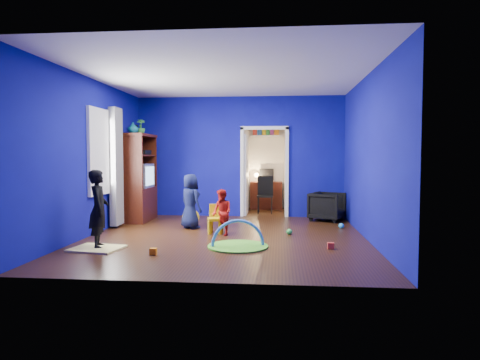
# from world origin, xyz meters

# --- Properties ---
(floor) EXTENTS (5.00, 5.50, 0.01)m
(floor) POSITION_xyz_m (0.00, 0.00, 0.00)
(floor) COLOR black
(floor) RESTS_ON ground
(ceiling) EXTENTS (5.00, 5.50, 0.01)m
(ceiling) POSITION_xyz_m (0.00, 0.00, 2.90)
(ceiling) COLOR white
(ceiling) RESTS_ON wall_back
(wall_back) EXTENTS (5.00, 0.02, 2.90)m
(wall_back) POSITION_xyz_m (0.00, 2.75, 1.45)
(wall_back) COLOR #0C0A7B
(wall_back) RESTS_ON floor
(wall_front) EXTENTS (5.00, 0.02, 2.90)m
(wall_front) POSITION_xyz_m (0.00, -2.75, 1.45)
(wall_front) COLOR #0C0A7B
(wall_front) RESTS_ON floor
(wall_left) EXTENTS (0.02, 5.50, 2.90)m
(wall_left) POSITION_xyz_m (-2.50, 0.00, 1.45)
(wall_left) COLOR #0C0A7B
(wall_left) RESTS_ON floor
(wall_right) EXTENTS (0.02, 5.50, 2.90)m
(wall_right) POSITION_xyz_m (2.50, 0.00, 1.45)
(wall_right) COLOR #0C0A7B
(wall_right) RESTS_ON floor
(alcove) EXTENTS (1.00, 1.75, 2.50)m
(alcove) POSITION_xyz_m (0.60, 3.62, 1.25)
(alcove) COLOR silver
(alcove) RESTS_ON floor
(armchair) EXTENTS (0.93, 0.92, 0.65)m
(armchair) POSITION_xyz_m (2.04, 2.20, 0.32)
(armchair) COLOR black
(armchair) RESTS_ON floor
(child_black) EXTENTS (0.43, 0.53, 1.25)m
(child_black) POSITION_xyz_m (-1.90, -1.06, 0.63)
(child_black) COLOR black
(child_black) RESTS_ON floor
(child_navy) EXTENTS (0.64, 0.62, 1.11)m
(child_navy) POSITION_xyz_m (-0.83, 0.90, 0.55)
(child_navy) COLOR #0E1336
(child_navy) RESTS_ON floor
(toddler_red) EXTENTS (0.52, 0.53, 0.86)m
(toddler_red) POSITION_xyz_m (-0.09, 0.20, 0.43)
(toddler_red) COLOR red
(toddler_red) RESTS_ON floor
(vase) EXTENTS (0.26, 0.26, 0.24)m
(vase) POSITION_xyz_m (-2.22, 1.51, 2.08)
(vase) COLOR #0C5567
(vase) RESTS_ON tv_armoire
(potted_plant) EXTENTS (0.26, 0.26, 0.35)m
(potted_plant) POSITION_xyz_m (-2.22, 2.03, 2.14)
(potted_plant) COLOR #328A32
(potted_plant) RESTS_ON tv_armoire
(tv_armoire) EXTENTS (0.58, 1.14, 1.96)m
(tv_armoire) POSITION_xyz_m (-2.22, 1.81, 0.98)
(tv_armoire) COLOR #3E140A
(tv_armoire) RESTS_ON floor
(crt_tv) EXTENTS (0.46, 0.70, 0.54)m
(crt_tv) POSITION_xyz_m (-2.18, 1.81, 1.02)
(crt_tv) COLOR silver
(crt_tv) RESTS_ON tv_armoire
(yellow_blanket) EXTENTS (0.84, 0.71, 0.03)m
(yellow_blanket) POSITION_xyz_m (-1.90, -1.16, 0.01)
(yellow_blanket) COLOR #F2E07A
(yellow_blanket) RESTS_ON floor
(hopper_ball) EXTENTS (0.37, 0.37, 0.37)m
(hopper_ball) POSITION_xyz_m (-0.88, 1.15, 0.18)
(hopper_ball) COLOR yellow
(hopper_ball) RESTS_ON floor
(kid_chair) EXTENTS (0.35, 0.35, 0.50)m
(kid_chair) POSITION_xyz_m (-0.24, 0.40, 0.25)
(kid_chair) COLOR yellow
(kid_chair) RESTS_ON floor
(play_mat) EXTENTS (0.98, 0.98, 0.03)m
(play_mat) POSITION_xyz_m (0.30, -0.78, 0.01)
(play_mat) COLOR #379120
(play_mat) RESTS_ON floor
(toy_arch) EXTENTS (0.86, 0.24, 0.87)m
(toy_arch) POSITION_xyz_m (0.30, -0.78, 0.02)
(toy_arch) COLOR #3F8CD8
(toy_arch) RESTS_ON floor
(window_left) EXTENTS (0.03, 0.95, 1.55)m
(window_left) POSITION_xyz_m (-2.48, 0.35, 1.55)
(window_left) COLOR white
(window_left) RESTS_ON wall_left
(curtain) EXTENTS (0.14, 0.42, 2.40)m
(curtain) POSITION_xyz_m (-2.37, 0.90, 1.25)
(curtain) COLOR slate
(curtain) RESTS_ON floor
(doorway) EXTENTS (1.16, 0.10, 2.10)m
(doorway) POSITION_xyz_m (0.60, 2.75, 1.05)
(doorway) COLOR white
(doorway) RESTS_ON floor
(study_desk) EXTENTS (0.88, 0.44, 0.75)m
(study_desk) POSITION_xyz_m (0.60, 4.26, 0.38)
(study_desk) COLOR #3D140A
(study_desk) RESTS_ON floor
(desk_monitor) EXTENTS (0.40, 0.05, 0.32)m
(desk_monitor) POSITION_xyz_m (0.60, 4.38, 0.95)
(desk_monitor) COLOR black
(desk_monitor) RESTS_ON study_desk
(desk_lamp) EXTENTS (0.14, 0.14, 0.14)m
(desk_lamp) POSITION_xyz_m (0.32, 4.32, 0.93)
(desk_lamp) COLOR #FFD88C
(desk_lamp) RESTS_ON study_desk
(folding_chair) EXTENTS (0.40, 0.40, 0.92)m
(folding_chair) POSITION_xyz_m (0.60, 3.30, 0.46)
(folding_chair) COLOR black
(folding_chair) RESTS_ON floor
(book_shelf) EXTENTS (0.88, 0.24, 0.04)m
(book_shelf) POSITION_xyz_m (0.60, 4.37, 2.02)
(book_shelf) COLOR white
(book_shelf) RESTS_ON study_desk
(toy_0) EXTENTS (0.10, 0.08, 0.10)m
(toy_0) POSITION_xyz_m (1.78, -0.78, 0.05)
(toy_0) COLOR #EE3D27
(toy_0) RESTS_ON floor
(toy_1) EXTENTS (0.11, 0.11, 0.11)m
(toy_1) POSITION_xyz_m (2.22, 1.19, 0.06)
(toy_1) COLOR #29A1E8
(toy_1) RESTS_ON floor
(toy_2) EXTENTS (0.10, 0.08, 0.10)m
(toy_2) POSITION_xyz_m (-0.90, -1.44, 0.05)
(toy_2) COLOR orange
(toy_2) RESTS_ON floor
(toy_3) EXTENTS (0.11, 0.11, 0.11)m
(toy_3) POSITION_xyz_m (1.15, 0.40, 0.06)
(toy_3) COLOR green
(toy_3) RESTS_ON floor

